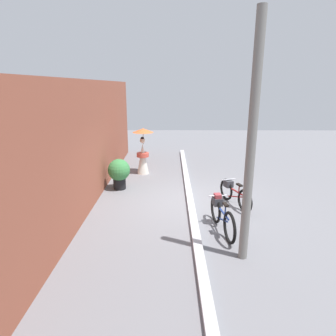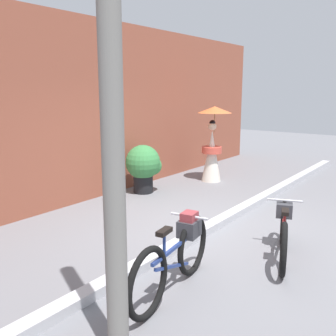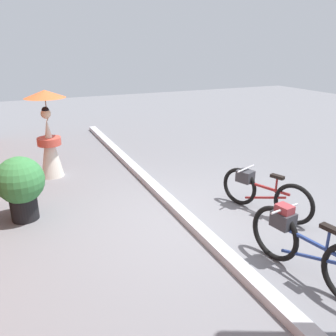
{
  "view_description": "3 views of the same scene",
  "coord_description": "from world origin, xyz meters",
  "px_view_note": "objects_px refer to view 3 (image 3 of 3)",
  "views": [
    {
      "loc": [
        -8.44,
        0.6,
        3.5
      ],
      "look_at": [
        0.47,
        0.69,
        0.96
      ],
      "focal_mm": 31.26,
      "sensor_mm": 36.0,
      "label": 1
    },
    {
      "loc": [
        -5.06,
        -2.97,
        2.25
      ],
      "look_at": [
        -0.15,
        0.7,
        0.99
      ],
      "focal_mm": 40.82,
      "sensor_mm": 36.0,
      "label": 2
    },
    {
      "loc": [
        -4.36,
        2.31,
        2.71
      ],
      "look_at": [
        0.31,
        0.21,
        0.86
      ],
      "focal_mm": 36.56,
      "sensor_mm": 36.0,
      "label": 3
    }
  ],
  "objects_px": {
    "person_with_parasol": "(48,134)",
    "bicycle_far_side": "(262,192)",
    "bicycle_near_officer": "(305,246)",
    "potted_plant_by_door": "(22,184)"
  },
  "relations": [
    {
      "from": "bicycle_far_side",
      "to": "person_with_parasol",
      "type": "height_order",
      "value": "person_with_parasol"
    },
    {
      "from": "bicycle_near_officer",
      "to": "potted_plant_by_door",
      "type": "relative_size",
      "value": 1.69
    },
    {
      "from": "bicycle_near_officer",
      "to": "person_with_parasol",
      "type": "height_order",
      "value": "person_with_parasol"
    },
    {
      "from": "person_with_parasol",
      "to": "bicycle_far_side",
      "type": "bearing_deg",
      "value": -137.14
    },
    {
      "from": "bicycle_near_officer",
      "to": "bicycle_far_side",
      "type": "bearing_deg",
      "value": -22.03
    },
    {
      "from": "person_with_parasol",
      "to": "potted_plant_by_door",
      "type": "xyz_separation_m",
      "value": [
        -1.84,
        0.64,
        -0.33
      ]
    },
    {
      "from": "bicycle_near_officer",
      "to": "person_with_parasol",
      "type": "xyz_separation_m",
      "value": [
        4.87,
        2.38,
        0.52
      ]
    },
    {
      "from": "person_with_parasol",
      "to": "potted_plant_by_door",
      "type": "relative_size",
      "value": 1.74
    },
    {
      "from": "bicycle_far_side",
      "to": "person_with_parasol",
      "type": "distance_m",
      "value": 4.49
    },
    {
      "from": "bicycle_far_side",
      "to": "potted_plant_by_door",
      "type": "distance_m",
      "value": 3.94
    }
  ]
}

